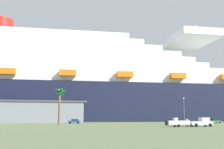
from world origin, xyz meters
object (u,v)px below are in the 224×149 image
(palm_tree, at_px, (60,96))
(parked_car_green_wagon, at_px, (214,121))
(small_boat_on_trailer, at_px, (180,123))
(pickup_truck, at_px, (201,122))
(parked_car_blue_suv, at_px, (74,121))
(street_lamp, at_px, (184,107))
(cruise_ship, at_px, (63,86))

(palm_tree, xyz_separation_m, parked_car_green_wagon, (56.52, 13.60, -7.36))
(palm_tree, bearing_deg, small_boat_on_trailer, -33.11)
(pickup_truck, xyz_separation_m, small_boat_on_trailer, (-5.58, -0.37, -0.08))
(parked_car_green_wagon, bearing_deg, parked_car_blue_suv, 173.29)
(palm_tree, distance_m, parked_car_blue_suv, 21.59)
(pickup_truck, distance_m, palm_tree, 39.24)
(palm_tree, relative_size, parked_car_blue_suv, 2.33)
(pickup_truck, height_order, parked_car_green_wagon, pickup_truck)
(palm_tree, bearing_deg, parked_car_green_wagon, 13.53)
(street_lamp, height_order, parked_car_blue_suv, street_lamp)
(small_boat_on_trailer, xyz_separation_m, palm_tree, (-28.45, 18.55, 7.23))
(palm_tree, relative_size, street_lamp, 1.15)
(palm_tree, bearing_deg, pickup_truck, -28.12)
(small_boat_on_trailer, bearing_deg, parked_car_green_wagon, 48.88)
(small_boat_on_trailer, distance_m, parked_car_green_wagon, 42.69)
(palm_tree, distance_m, parked_car_green_wagon, 58.60)
(pickup_truck, xyz_separation_m, parked_car_blue_suv, (-28.99, 37.85, -0.21))
(pickup_truck, bearing_deg, small_boat_on_trailer, -176.24)
(palm_tree, bearing_deg, street_lamp, 11.99)
(small_boat_on_trailer, xyz_separation_m, parked_car_blue_suv, (-23.42, 38.22, -0.13))
(parked_car_blue_suv, bearing_deg, parked_car_green_wagon, -6.71)
(cruise_ship, distance_m, small_boat_on_trailer, 90.95)
(pickup_truck, distance_m, street_lamp, 28.91)
(pickup_truck, distance_m, parked_car_blue_suv, 47.68)
(palm_tree, height_order, street_lamp, palm_tree)
(street_lamp, bearing_deg, palm_tree, -168.01)
(parked_car_green_wagon, bearing_deg, palm_tree, -166.47)
(cruise_ship, height_order, pickup_truck, cruise_ship)
(cruise_ship, height_order, palm_tree, cruise_ship)
(street_lamp, distance_m, parked_car_green_wagon, 15.56)
(cruise_ship, relative_size, parked_car_green_wagon, 57.19)
(pickup_truck, xyz_separation_m, street_lamp, (8.49, 27.22, 4.79))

